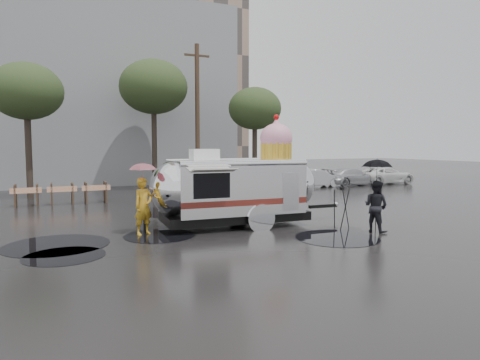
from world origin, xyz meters
name	(u,v)px	position (x,y,z in m)	size (l,w,h in m)	color
ground	(265,235)	(0.00, 0.00, 0.00)	(120.00, 120.00, 0.00)	black
puddles	(176,226)	(-2.18, 2.44, 0.00)	(10.37, 9.81, 0.01)	black
grey_building	(76,97)	(-4.00, 24.00, 6.50)	(22.00, 12.00, 13.00)	slate
utility_pole	(197,116)	(2.50, 14.00, 4.62)	(1.60, 0.28, 9.00)	#473323
tree_left	(26,92)	(-7.00, 13.00, 5.48)	(3.64, 3.64, 6.95)	#382D26
tree_mid	(154,87)	(0.00, 15.00, 6.34)	(4.20, 4.20, 8.03)	#382D26
tree_right	(255,109)	(6.00, 13.00, 5.06)	(3.36, 3.36, 6.42)	#382D26
barricade_row	(62,193)	(-5.55, 9.96, 0.52)	(4.30, 0.80, 1.00)	#473323
parked_cars	(338,176)	(11.78, 12.00, 0.72)	(13.20, 1.90, 1.50)	silver
airstream_trailer	(237,186)	(-0.17, 1.77, 1.38)	(7.31, 2.87, 3.94)	silver
person_left	(143,206)	(-3.44, 1.56, 0.89)	(0.64, 0.43, 1.78)	gold
umbrella_pink	(143,174)	(-3.44, 1.56, 1.90)	(1.04, 1.04, 2.26)	#CA7785
person_right	(376,206)	(3.42, -1.07, 0.83)	(0.79, 0.44, 1.65)	black
umbrella_black	(377,171)	(3.42, -1.07, 1.96)	(1.19, 1.19, 2.36)	black
tripod	(342,205)	(2.77, -0.17, 0.81)	(0.57, 0.55, 1.40)	black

